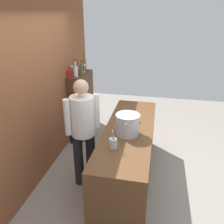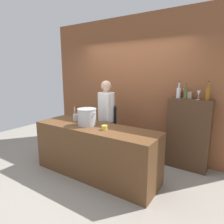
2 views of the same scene
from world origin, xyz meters
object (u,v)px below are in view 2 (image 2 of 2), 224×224
(butter_jar, at_px, (104,128))
(wine_glass_short, at_px, (199,93))
(wine_bottle_amber, at_px, (208,93))
(spice_tin_red, at_px, (179,94))
(wine_glass_wide, at_px, (184,91))
(stockpot_large, at_px, (87,117))
(wine_bottle_clear, at_px, (179,92))
(utensil_crock, at_px, (76,117))
(wine_bottle_olive, at_px, (186,93))
(spice_tin_cream, at_px, (189,95))
(chef, at_px, (107,115))

(butter_jar, xyz_separation_m, wine_glass_short, (1.18, 1.19, 0.52))
(wine_bottle_amber, xyz_separation_m, spice_tin_red, (-0.52, 0.13, -0.06))
(wine_glass_wide, bearing_deg, wine_bottle_amber, -16.27)
(wine_glass_short, relative_size, spice_tin_red, 1.42)
(stockpot_large, height_order, wine_bottle_clear, wine_bottle_clear)
(wine_bottle_clear, bearing_deg, utensil_crock, -147.21)
(wine_bottle_olive, bearing_deg, wine_glass_wide, 109.73)
(utensil_crock, relative_size, wine_bottle_clear, 0.96)
(stockpot_large, distance_m, spice_tin_red, 1.82)
(wine_bottle_olive, relative_size, wine_glass_short, 1.68)
(stockpot_large, xyz_separation_m, spice_tin_cream, (1.43, 1.26, 0.36))
(wine_bottle_olive, bearing_deg, spice_tin_cream, 73.65)
(wine_bottle_olive, bearing_deg, wine_glass_short, 2.64)
(spice_tin_cream, xyz_separation_m, spice_tin_red, (-0.20, 0.04, 0.00))
(butter_jar, relative_size, wine_bottle_amber, 0.29)
(chef, bearing_deg, wine_bottle_amber, -113.98)
(stockpot_large, relative_size, wine_bottle_clear, 1.31)
(wine_bottle_amber, distance_m, spice_tin_cream, 0.34)
(utensil_crock, height_order, spice_tin_red, spice_tin_red)
(butter_jar, distance_m, wine_glass_short, 1.76)
(butter_jar, bearing_deg, wine_bottle_olive, 50.75)
(wine_glass_wide, bearing_deg, butter_jar, -123.73)
(wine_glass_wide, xyz_separation_m, wine_glass_short, (0.28, -0.16, -0.02))
(wine_glass_short, bearing_deg, wine_glass_wide, 149.85)
(wine_glass_wide, bearing_deg, utensil_crock, -145.93)
(wine_bottle_clear, bearing_deg, spice_tin_red, 100.96)
(butter_jar, bearing_deg, wine_bottle_amber, 42.92)
(butter_jar, relative_size, wine_bottle_clear, 0.32)
(wine_bottle_amber, height_order, wine_glass_wide, wine_bottle_amber)
(wine_glass_short, bearing_deg, utensil_crock, -153.39)
(utensil_crock, xyz_separation_m, wine_bottle_olive, (1.78, 0.99, 0.48))
(wine_bottle_amber, height_order, spice_tin_cream, wine_bottle_amber)
(utensil_crock, distance_m, spice_tin_cream, 2.19)
(utensil_crock, relative_size, butter_jar, 3.05)
(chef, bearing_deg, wine_glass_short, -113.90)
(spice_tin_red, bearing_deg, stockpot_large, -133.31)
(utensil_crock, xyz_separation_m, butter_jar, (0.82, -0.19, -0.03))
(chef, xyz_separation_m, butter_jar, (0.45, -0.71, -0.03))
(chef, xyz_separation_m, wine_glass_wide, (1.35, 0.65, 0.51))
(stockpot_large, xyz_separation_m, spice_tin_red, (1.23, 1.30, 0.36))
(wine_bottle_clear, bearing_deg, butter_jar, -123.49)
(wine_bottle_amber, bearing_deg, butter_jar, -137.08)
(butter_jar, bearing_deg, wine_bottle_clear, 56.51)
(wine_bottle_amber, xyz_separation_m, wine_glass_short, (-0.14, -0.04, -0.01))
(chef, xyz_separation_m, wine_bottle_olive, (1.41, 0.47, 0.49))
(wine_bottle_olive, xyz_separation_m, spice_tin_cream, (0.04, 0.14, -0.05))
(wine_bottle_amber, height_order, wine_glass_short, wine_bottle_amber)
(wine_bottle_olive, height_order, wine_glass_short, wine_bottle_olive)
(wine_bottle_clear, height_order, wine_glass_wide, wine_bottle_clear)
(chef, xyz_separation_m, spice_tin_cream, (1.45, 0.61, 0.44))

